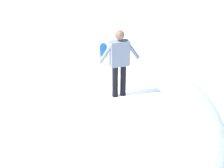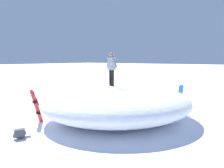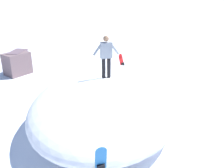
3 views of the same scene
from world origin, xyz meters
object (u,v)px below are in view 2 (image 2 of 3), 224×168
(snowboarder_standing, at_px, (112,67))
(snowboard_secondary_upright, at_px, (179,99))
(backpack_near, at_px, (20,134))
(snowboard_primary_upright, at_px, (36,106))

(snowboarder_standing, distance_m, snowboard_secondary_upright, 4.44)
(backpack_near, bearing_deg, snowboard_primary_upright, -143.42)
(snowboard_secondary_upright, relative_size, backpack_near, 2.55)
(snowboarder_standing, relative_size, backpack_near, 2.49)
(snowboarder_standing, relative_size, snowboard_secondary_upright, 0.98)
(snowboard_secondary_upright, height_order, backpack_near, snowboard_secondary_upright)
(snowboarder_standing, xyz_separation_m, backpack_near, (3.72, -1.71, -2.50))
(snowboard_primary_upright, xyz_separation_m, backpack_near, (1.30, 0.96, -0.68))
(snowboard_primary_upright, xyz_separation_m, snowboard_secondary_upright, (-5.68, 5.05, -0.02))
(snowboard_primary_upright, distance_m, backpack_near, 1.75)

